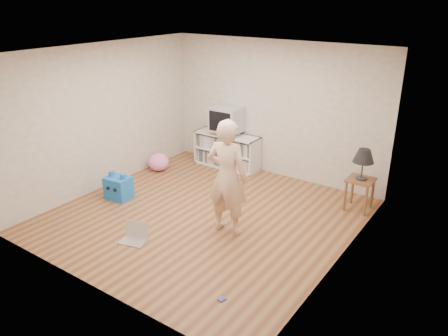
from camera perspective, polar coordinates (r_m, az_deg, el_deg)
ground at (r=7.15m, az=-2.58°, el=-6.24°), size 4.50×4.50×0.00m
walls at (r=6.64m, az=-2.77°, el=3.71°), size 4.52×4.52×2.60m
ceiling at (r=6.35m, az=-2.99°, el=14.92°), size 4.50×4.50×0.01m
media_unit at (r=9.02m, az=0.46°, el=2.34°), size 1.40×0.45×0.70m
dvd_deck at (r=8.89m, az=0.41°, el=4.65°), size 0.45×0.35×0.07m
crt_tv at (r=8.81m, az=0.41°, el=6.42°), size 0.60×0.53×0.50m
side_table at (r=7.51m, az=17.34°, el=-2.32°), size 0.42×0.42×0.55m
table_lamp at (r=7.32m, az=17.79°, el=1.44°), size 0.34×0.34×0.52m
person at (r=6.34m, az=0.45°, el=-1.24°), size 0.68×0.48×1.76m
laptop at (r=6.59m, az=-11.53°, el=-8.64°), size 0.44×0.39×0.26m
playing_cards at (r=5.38m, az=-0.27°, el=-16.75°), size 0.08×0.10×0.02m
plush_blue at (r=7.86m, az=-13.62°, el=-2.48°), size 0.45×0.40×0.49m
plush_pink at (r=8.96m, az=-8.53°, el=0.78°), size 0.42×0.42×0.36m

